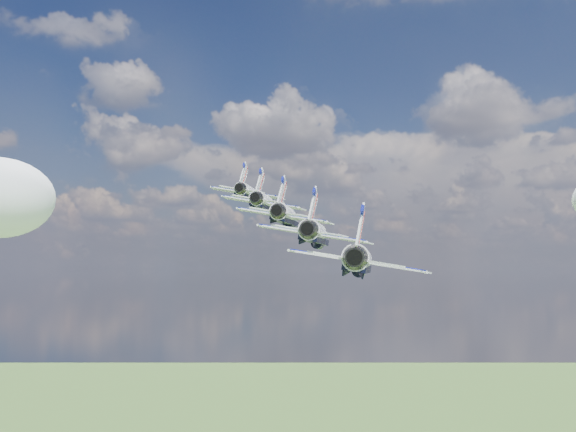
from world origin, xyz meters
The scene contains 5 objects.
jet_0 centered at (-33.19, 25.80, 158.85)m, with size 11.46×16.96×5.07m, color white, non-canonical shape.
jet_1 centered at (-24.18, 16.20, 155.90)m, with size 11.46×16.96×5.07m, color white, non-canonical shape.
jet_2 centered at (-15.17, 6.61, 152.95)m, with size 11.46×16.96×5.07m, color white, non-canonical shape.
jet_3 centered at (-6.15, -2.98, 150.00)m, with size 11.46×16.96×5.07m, color silver, non-canonical shape.
jet_4 centered at (2.86, -12.57, 147.05)m, with size 11.46×16.96×5.07m, color white, non-canonical shape.
Camera 1 is at (24.95, -64.90, 146.19)m, focal length 40.00 mm.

